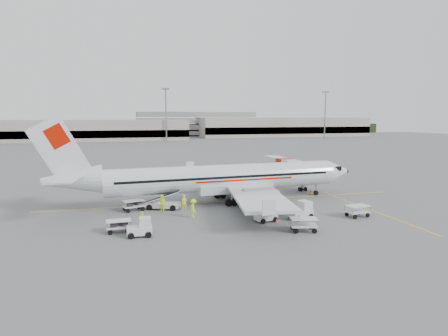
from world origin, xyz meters
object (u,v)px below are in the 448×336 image
(jet_bridge, at_px, (285,171))
(tug_mid, at_px, (266,214))
(tug_aft, at_px, (140,227))
(aircraft, at_px, (226,160))
(belt_loader, at_px, (163,197))
(tug_fore, at_px, (301,210))

(jet_bridge, distance_m, tug_mid, 21.13)
(tug_mid, distance_m, tug_aft, 12.21)
(jet_bridge, bearing_deg, aircraft, -144.53)
(tug_aft, bearing_deg, tug_mid, 9.58)
(belt_loader, distance_m, tug_aft, 9.66)
(aircraft, distance_m, tug_fore, 11.39)
(belt_loader, bearing_deg, tug_mid, -18.46)
(belt_loader, bearing_deg, tug_fore, -9.32)
(tug_fore, xyz_separation_m, tug_mid, (-3.71, -0.03, -0.09))
(jet_bridge, xyz_separation_m, tug_aft, (-22.25, -20.07, -1.16))
(aircraft, xyz_separation_m, tug_fore, (5.34, -9.15, -4.20))
(tug_mid, bearing_deg, jet_bridge, 49.00)
(jet_bridge, height_order, tug_fore, jet_bridge)
(jet_bridge, bearing_deg, belt_loader, -153.62)
(jet_bridge, bearing_deg, tug_mid, -121.63)
(belt_loader, height_order, tug_mid, belt_loader)
(jet_bridge, distance_m, tug_aft, 29.99)
(tug_mid, xyz_separation_m, tug_aft, (-12.10, -1.58, 0.01))
(jet_bridge, height_order, tug_aft, jet_bridge)
(jet_bridge, bearing_deg, tug_fore, -112.09)
(belt_loader, bearing_deg, jet_bridge, 50.32)
(aircraft, height_order, belt_loader, aircraft)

